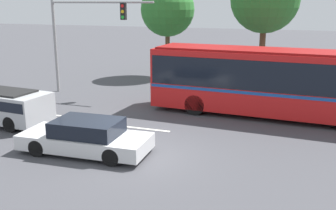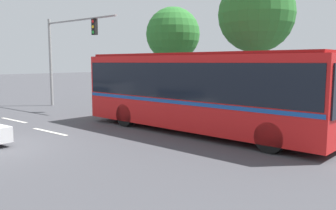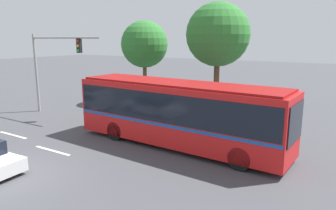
{
  "view_description": "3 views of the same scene",
  "coord_description": "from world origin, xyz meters",
  "px_view_note": "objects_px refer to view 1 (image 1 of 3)",
  "views": [
    {
      "loc": [
        5.67,
        -12.22,
        5.37
      ],
      "look_at": [
        0.17,
        3.24,
        1.08
      ],
      "focal_mm": 42.36,
      "sensor_mm": 36.0,
      "label": 1
    },
    {
      "loc": [
        12.16,
        -5.08,
        2.87
      ],
      "look_at": [
        3.54,
        5.3,
        1.24
      ],
      "focal_mm": 38.1,
      "sensor_mm": 36.0,
      "label": 2
    },
    {
      "loc": [
        11.51,
        -6.41,
        5.3
      ],
      "look_at": [
        3.65,
        6.26,
        2.16
      ],
      "focal_mm": 33.81,
      "sensor_mm": 36.0,
      "label": 3
    }
  ],
  "objects_px": {
    "traffic_light_pole": "(79,28)",
    "street_tree_left": "(168,10)",
    "city_bus": "(267,79)",
    "sedan_foreground": "(86,137)"
  },
  "relations": [
    {
      "from": "traffic_light_pole",
      "to": "street_tree_left",
      "type": "xyz_separation_m",
      "value": [
        2.97,
        6.95,
        0.94
      ]
    },
    {
      "from": "city_bus",
      "to": "sedan_foreground",
      "type": "distance_m",
      "value": 9.18
    },
    {
      "from": "city_bus",
      "to": "traffic_light_pole",
      "type": "bearing_deg",
      "value": 176.26
    },
    {
      "from": "sedan_foreground",
      "to": "street_tree_left",
      "type": "height_order",
      "value": "street_tree_left"
    },
    {
      "from": "city_bus",
      "to": "sedan_foreground",
      "type": "bearing_deg",
      "value": -125.35
    },
    {
      "from": "city_bus",
      "to": "sedan_foreground",
      "type": "xyz_separation_m",
      "value": [
        -5.64,
        -7.14,
        -1.24
      ]
    },
    {
      "from": "city_bus",
      "to": "sedan_foreground",
      "type": "height_order",
      "value": "city_bus"
    },
    {
      "from": "sedan_foreground",
      "to": "traffic_light_pole",
      "type": "relative_size",
      "value": 0.74
    },
    {
      "from": "city_bus",
      "to": "street_tree_left",
      "type": "bearing_deg",
      "value": 137.05
    },
    {
      "from": "city_bus",
      "to": "street_tree_left",
      "type": "height_order",
      "value": "street_tree_left"
    }
  ]
}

